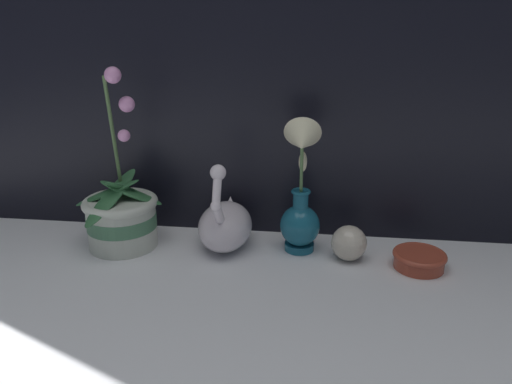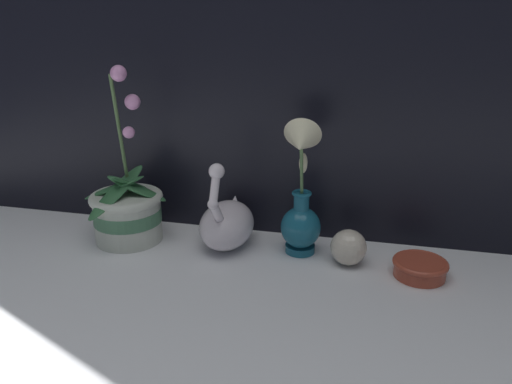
% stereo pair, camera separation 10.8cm
% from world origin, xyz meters
% --- Properties ---
extents(ground_plane, '(2.80, 2.80, 0.00)m').
position_xyz_m(ground_plane, '(0.00, 0.00, 0.00)').
color(ground_plane, white).
extents(orchid_potted_plant, '(0.20, 0.22, 0.41)m').
position_xyz_m(orchid_potted_plant, '(-0.32, 0.11, 0.08)').
color(orchid_potted_plant, beige).
rests_on(orchid_potted_plant, ground_plane).
extents(swan_figurine, '(0.12, 0.21, 0.22)m').
position_xyz_m(swan_figurine, '(-0.09, 0.14, 0.06)').
color(swan_figurine, white).
rests_on(swan_figurine, ground_plane).
extents(blue_vase, '(0.09, 0.12, 0.31)m').
position_xyz_m(blue_vase, '(0.08, 0.13, 0.12)').
color(blue_vase, '#195B75').
rests_on(blue_vase, ground_plane).
extents(glass_sphere, '(0.08, 0.08, 0.08)m').
position_xyz_m(glass_sphere, '(0.19, 0.11, 0.04)').
color(glass_sphere, beige).
rests_on(glass_sphere, ground_plane).
extents(amber_dish, '(0.11, 0.11, 0.04)m').
position_xyz_m(amber_dish, '(0.34, 0.09, 0.02)').
color(amber_dish, '#A8422D').
rests_on(amber_dish, ground_plane).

